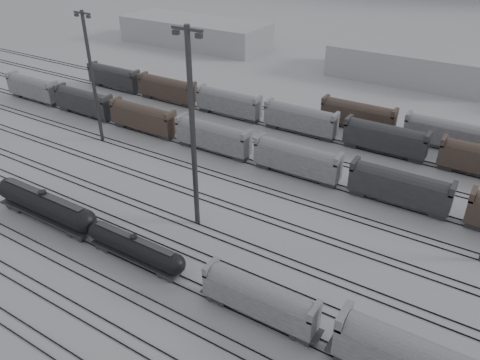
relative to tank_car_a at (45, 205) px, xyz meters
The scene contains 11 objects.
ground 16.70m from the tank_car_a, ahead, with size 900.00×900.00×0.00m, color #B8B8BD.
tracks 23.45m from the tank_car_a, 45.10° to the left, with size 220.00×71.50×0.16m.
tank_car_a is the anchor object (origin of this frame).
tank_car_b 16.98m from the tank_car_a, ahead, with size 15.49×2.58×3.83m.
hopper_car_a 35.04m from the tank_car_a, ahead, with size 13.30×2.64×4.76m.
light_mast_b 29.22m from the tank_car_a, 120.33° to the left, with size 3.89×0.62×24.33m.
light_mast_c 24.64m from the tank_car_a, 30.56° to the left, with size 4.43×0.71×27.71m.
bg_string_near 39.48m from the tank_car_a, 51.74° to the left, with size 151.00×3.00×5.60m.
bg_string_mid 58.27m from the tank_car_a, 53.76° to the left, with size 151.00×3.00×5.60m.
warehouse_left 103.61m from the tank_car_a, 114.86° to the left, with size 50.00×18.00×8.00m, color #ADADB0.
warehouse_mid 97.66m from the tank_car_a, 74.29° to the left, with size 40.00×18.00×8.00m, color #ADADB0.
Camera 1 is at (36.40, -31.59, 39.01)m, focal length 35.00 mm.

